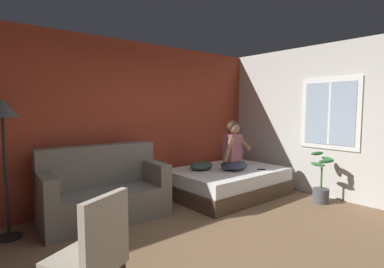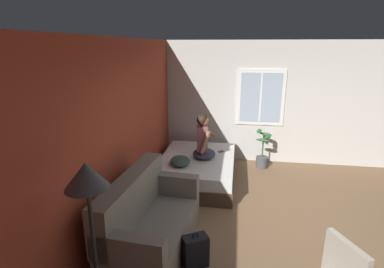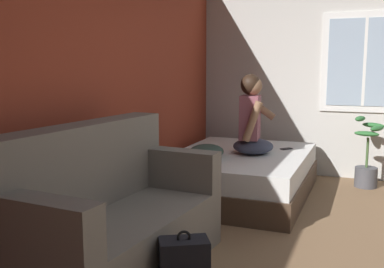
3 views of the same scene
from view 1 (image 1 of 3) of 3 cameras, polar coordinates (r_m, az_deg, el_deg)
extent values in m
plane|color=brown|center=(3.42, 6.75, -22.71)|extent=(40.00, 40.00, 0.00)
cube|color=#993823|center=(5.15, -14.32, 2.24)|extent=(10.94, 0.16, 2.70)
cube|color=silver|center=(5.65, 28.76, 2.01)|extent=(0.16, 6.39, 2.70)
cube|color=white|center=(5.73, 24.75, 3.56)|extent=(0.02, 1.04, 1.24)
cube|color=#9EB2C6|center=(5.71, 24.68, 3.56)|extent=(0.01, 0.88, 1.08)
cube|color=white|center=(5.71, 24.68, 3.56)|extent=(0.01, 0.04, 1.08)
cube|color=#4C3828|center=(5.58, 6.75, -10.13)|extent=(2.02, 1.46, 0.26)
cube|color=white|center=(5.52, 6.77, -7.73)|extent=(1.96, 1.41, 0.22)
cube|color=slate|center=(4.51, -16.04, -12.86)|extent=(1.76, 0.93, 0.44)
cube|color=slate|center=(4.65, -17.43, -5.70)|extent=(1.71, 0.37, 0.60)
cube|color=slate|center=(4.23, -26.07, -9.03)|extent=(0.24, 0.81, 0.32)
cube|color=slate|center=(4.70, -7.31, -7.15)|extent=(0.24, 0.81, 0.32)
cube|color=#B2A893|center=(2.55, -19.71, -21.93)|extent=(0.62, 0.62, 0.10)
cube|color=#B2A893|center=(2.31, -16.16, -16.90)|extent=(0.44, 0.26, 0.48)
ellipsoid|color=#383D51|center=(5.42, 8.04, -5.94)|extent=(0.57, 0.50, 0.16)
cube|color=#8C4C56|center=(5.39, 7.73, -2.55)|extent=(0.35, 0.24, 0.48)
cylinder|color=#936B4C|center=(5.20, 6.90, -3.04)|extent=(0.11, 0.22, 0.44)
cylinder|color=#936B4C|center=(5.47, 9.47, -1.40)|extent=(0.13, 0.38, 0.29)
sphere|color=#936B4C|center=(5.34, 7.95, 1.11)|extent=(0.21, 0.21, 0.21)
ellipsoid|color=black|center=(5.35, 7.78, 1.28)|extent=(0.25, 0.25, 0.23)
cube|color=black|center=(3.97, -15.15, -15.66)|extent=(0.31, 0.35, 0.40)
cube|color=black|center=(4.09, -14.16, -16.35)|extent=(0.17, 0.23, 0.18)
torus|color=black|center=(3.90, -15.23, -12.70)|extent=(0.06, 0.08, 0.09)
ellipsoid|color=#385147|center=(5.39, 1.82, -6.04)|extent=(0.56, 0.48, 0.14)
cube|color=black|center=(5.53, 13.05, -6.58)|extent=(0.16, 0.14, 0.01)
cylinder|color=black|center=(4.46, -31.45, -16.41)|extent=(0.28, 0.28, 0.03)
cylinder|color=black|center=(4.26, -31.93, -7.06)|extent=(0.04, 0.04, 1.45)
cone|color=#4C4C51|center=(4.17, -32.48, 4.24)|extent=(0.36, 0.36, 0.22)
cylinder|color=#4C4C51|center=(5.55, 23.32, -10.73)|extent=(0.26, 0.26, 0.24)
cylinder|color=#426033|center=(5.47, 23.43, -7.70)|extent=(0.03, 0.03, 0.36)
ellipsoid|color=#2D6B33|center=(5.35, 22.85, -5.35)|extent=(0.15, 0.29, 0.06)
ellipsoid|color=#2D6B33|center=(5.47, 24.45, -4.33)|extent=(0.22, 0.29, 0.06)
ellipsoid|color=#2D6B33|center=(5.46, 22.74, -3.43)|extent=(0.29, 0.15, 0.06)
ellipsoid|color=#2D6B33|center=(5.34, 24.22, -4.76)|extent=(0.30, 0.21, 0.06)
camera|label=2|loc=(3.47, -68.34, 18.67)|focal=28.00mm
camera|label=3|loc=(2.55, -59.31, -1.17)|focal=42.00mm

